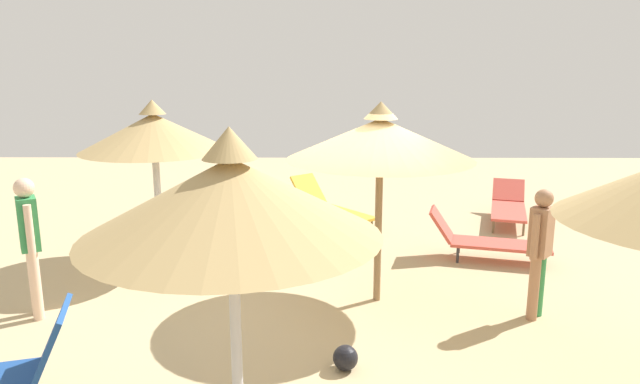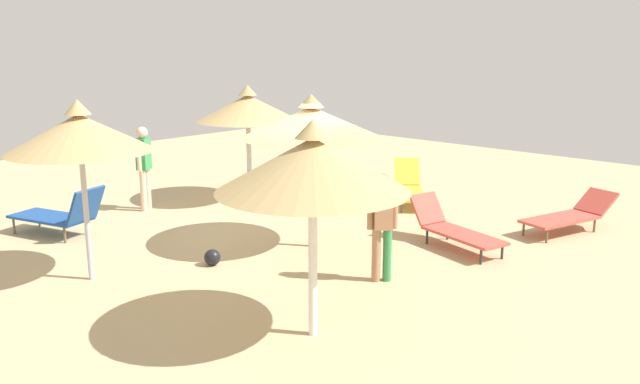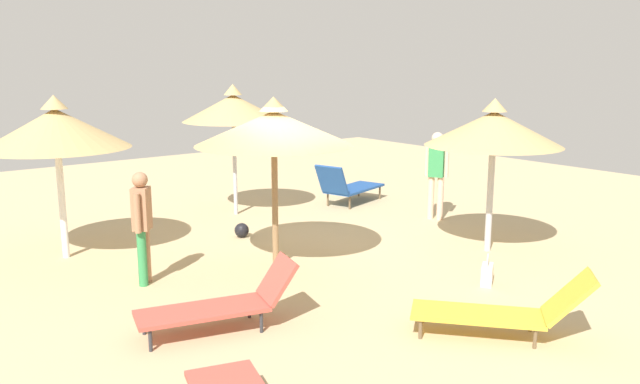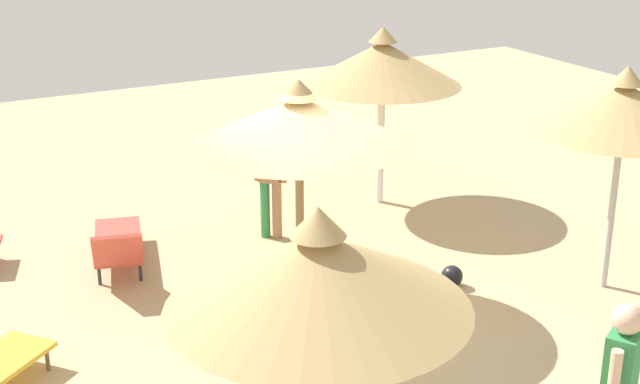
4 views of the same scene
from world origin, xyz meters
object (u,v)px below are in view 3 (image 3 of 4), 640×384
at_px(parasol_umbrella_near_left, 274,128).
at_px(handbag, 487,273).
at_px(lounge_chair_center, 505,309).
at_px(parasol_umbrella_front, 233,108).
at_px(lounge_chair_edge, 348,186).
at_px(person_standing_near_left, 436,169).
at_px(beach_ball, 242,230).
at_px(parasol_umbrella_far_right, 494,129).
at_px(lounge_chair_near_right, 223,302).
at_px(parasol_umbrella_far_left, 56,129).
at_px(person_standing_far_right, 142,221).

xyz_separation_m(parasol_umbrella_near_left, handbag, (1.94, -2.56, -2.02)).
relative_size(parasol_umbrella_near_left, lounge_chair_center, 1.38).
bearing_deg(parasol_umbrella_near_left, parasol_umbrella_front, 68.62).
relative_size(parasol_umbrella_near_left, lounge_chair_edge, 1.34).
relative_size(person_standing_near_left, beach_ball, 6.72).
height_order(parasol_umbrella_near_left, lounge_chair_edge, parasol_umbrella_near_left).
distance_m(parasol_umbrella_far_right, lounge_chair_near_right, 5.47).
bearing_deg(parasol_umbrella_far_left, lounge_chair_edge, 1.06).
relative_size(parasol_umbrella_near_left, parasol_umbrella_far_left, 1.00).
distance_m(parasol_umbrella_far_left, lounge_chair_center, 7.28).
xyz_separation_m(handbag, beach_ball, (-1.45, 4.36, -0.03)).
bearing_deg(parasol_umbrella_far_right, person_standing_far_right, 158.79).
xyz_separation_m(lounge_chair_near_right, person_standing_near_left, (6.18, 2.16, 0.68)).
bearing_deg(lounge_chair_center, parasol_umbrella_front, 84.14).
height_order(person_standing_near_left, beach_ball, person_standing_near_left).
xyz_separation_m(person_standing_near_left, handbag, (-2.37, -3.11, -0.87)).
height_order(lounge_chair_center, lounge_chair_edge, lounge_chair_edge).
height_order(lounge_chair_center, person_standing_near_left, person_standing_near_left).
height_order(lounge_chair_center, beach_ball, lounge_chair_center).
distance_m(parasol_umbrella_far_left, person_standing_near_left, 7.11).
bearing_deg(handbag, parasol_umbrella_front, 95.68).
distance_m(handbag, beach_ball, 4.60).
distance_m(parasol_umbrella_near_left, lounge_chair_near_right, 3.07).
xyz_separation_m(parasol_umbrella_far_right, beach_ball, (-2.84, 3.32, -1.95)).
xyz_separation_m(parasol_umbrella_near_left, person_standing_far_right, (-1.93, 0.53, -1.24)).
xyz_separation_m(parasol_umbrella_front, person_standing_far_right, (-3.27, -2.91, -1.29)).
height_order(lounge_chair_near_right, lounge_chair_edge, lounge_chair_edge).
bearing_deg(lounge_chair_center, person_standing_far_right, 120.15).
distance_m(lounge_chair_near_right, person_standing_near_left, 6.58).
bearing_deg(beach_ball, parasol_umbrella_near_left, -105.08).
relative_size(lounge_chair_center, beach_ball, 7.30).
distance_m(lounge_chair_near_right, handbag, 3.93).
height_order(parasol_umbrella_far_left, handbag, parasol_umbrella_far_left).
relative_size(parasol_umbrella_front, lounge_chair_near_right, 1.37).
bearing_deg(lounge_chair_edge, parasol_umbrella_far_right, -96.47).
bearing_deg(handbag, person_standing_near_left, 52.65).
bearing_deg(parasol_umbrella_far_right, person_standing_near_left, 64.42).
xyz_separation_m(parasol_umbrella_far_left, lounge_chair_center, (3.02, -6.38, -1.77)).
bearing_deg(beach_ball, handbag, -71.59).
relative_size(lounge_chair_center, person_standing_near_left, 1.09).
relative_size(parasol_umbrella_near_left, handbag, 5.75).
bearing_deg(person_standing_far_right, lounge_chair_edge, 20.51).
bearing_deg(person_standing_far_right, beach_ball, 27.90).
height_order(parasol_umbrella_front, lounge_chair_near_right, parasol_umbrella_front).
bearing_deg(parasol_umbrella_far_right, beach_ball, 130.54).
height_order(lounge_chair_center, handbag, lounge_chair_center).
relative_size(parasol_umbrella_near_left, lounge_chair_near_right, 1.34).
height_order(parasol_umbrella_near_left, lounge_chair_near_right, parasol_umbrella_near_left).
bearing_deg(parasol_umbrella_far_right, lounge_chair_center, -139.67).
relative_size(person_standing_near_left, handbag, 3.85).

